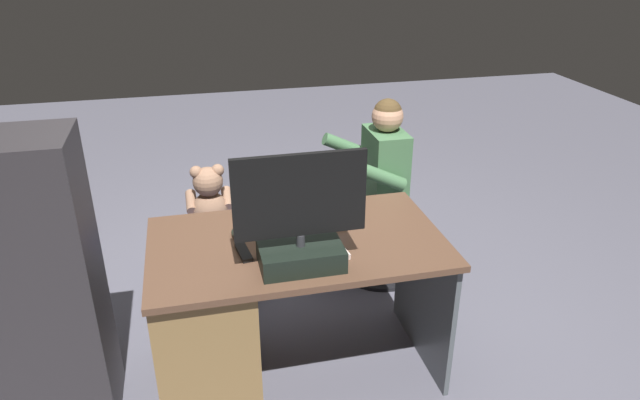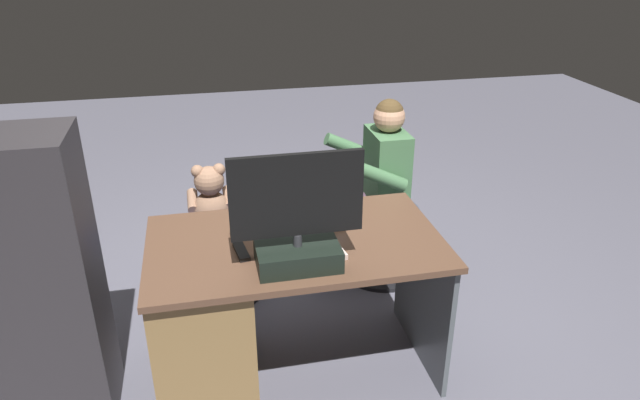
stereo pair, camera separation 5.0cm
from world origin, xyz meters
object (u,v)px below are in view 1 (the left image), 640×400
keyboard (304,226)px  cup (340,211)px  desk (227,313)px  tv_remote (244,252)px  computer_mouse (238,232)px  visitor_chair (381,234)px  monitor (300,231)px  teddy_bear (209,199)px  person (369,178)px  office_chair_teddy (215,255)px

keyboard → cup: size_ratio=4.12×
desk → tv_remote: tv_remote is taller
computer_mouse → visitor_chair: computer_mouse is taller
monitor → computer_mouse: size_ratio=5.49×
tv_remote → teddy_bear: size_ratio=0.40×
visitor_chair → person: 0.40m
monitor → tv_remote: 0.30m
tv_remote → computer_mouse: bearing=-95.8°
monitor → cup: bearing=-126.9°
office_chair_teddy → desk: bearing=91.2°
cup → visitor_chair: cup is taller
office_chair_teddy → teddy_bear: (-0.00, -0.01, 0.36)m
desk → tv_remote: 0.36m
monitor → keyboard: (-0.08, -0.31, -0.15)m
desk → monitor: monitor is taller
keyboard → cup: cup is taller
teddy_bear → keyboard: bearing=120.4°
desk → cup: (-0.56, -0.14, 0.38)m
desk → tv_remote: bearing=142.9°
tv_remote → visitor_chair: tv_remote is taller
keyboard → person: person is taller
desk → computer_mouse: computer_mouse is taller
teddy_bear → monitor: bearing=107.8°
keyboard → office_chair_teddy: (0.40, -0.67, -0.49)m
desk → person: size_ratio=1.16×
keyboard → office_chair_teddy: 0.92m
desk → monitor: bearing=146.1°
cup → teddy_bear: size_ratio=0.27×
computer_mouse → visitor_chair: bearing=-143.8°
keyboard → office_chair_teddy: bearing=-59.1°
tv_remote → teddy_bear: bearing=-91.1°
monitor → person: size_ratio=0.47×
desk → cup: cup is taller
computer_mouse → teddy_bear: size_ratio=0.26×
keyboard → person: 0.86m
cup → person: size_ratio=0.09×
computer_mouse → cup: size_ratio=0.94×
office_chair_teddy → person: person is taller
desk → office_chair_teddy: desk is taller
keyboard → computer_mouse: size_ratio=4.38×
monitor → visitor_chair: bearing=-125.6°
keyboard → office_chair_teddy: keyboard is taller
teddy_bear → person: bearing=179.1°
person → tv_remote: bearing=45.5°
computer_mouse → tv_remote: bearing=92.2°
monitor → desk: bearing=-33.9°
tv_remote → desk: bearing=-45.1°
visitor_chair → person: (0.09, -0.00, 0.39)m
teddy_bear → office_chair_teddy: bearing=90.0°
tv_remote → office_chair_teddy: bearing=-91.0°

